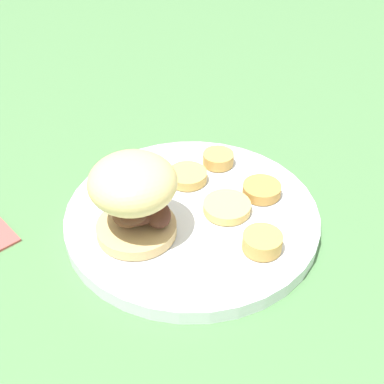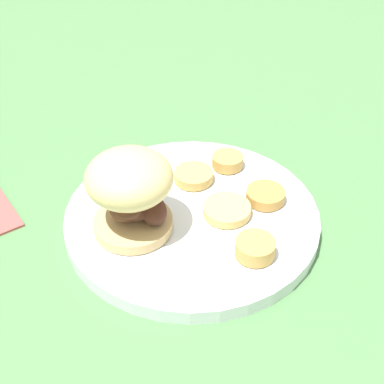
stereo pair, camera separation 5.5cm
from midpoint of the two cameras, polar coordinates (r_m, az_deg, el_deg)
The scene contains 8 objects.
ground_plane at distance 0.58m, azimuth -2.73°, elevation -3.42°, with size 4.00×4.00×0.00m, color #4C7A47.
dinner_plate at distance 0.57m, azimuth -2.76°, elevation -2.69°, with size 0.27×0.27×0.02m.
sandwich at distance 0.51m, azimuth -9.20°, elevation -0.44°, with size 0.09×0.08×0.09m.
potato_round_0 at distance 0.58m, azimuth 4.81°, elevation 0.15°, with size 0.04×0.04×0.01m, color #BC8942.
potato_round_1 at distance 0.60m, azimuth -3.10°, elevation 1.62°, with size 0.04×0.04×0.01m, color tan.
potato_round_2 at distance 0.56m, azimuth 0.96°, elevation -1.72°, with size 0.05×0.05×0.01m, color #DBB766.
potato_round_3 at distance 0.52m, azimuth 4.51°, elevation -5.47°, with size 0.04×0.04×0.02m, color tan.
potato_round_4 at distance 0.63m, azimuth 0.32°, elevation 3.49°, with size 0.04×0.04×0.01m, color tan.
Camera 1 is at (0.41, 0.12, 0.39)m, focal length 50.00 mm.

